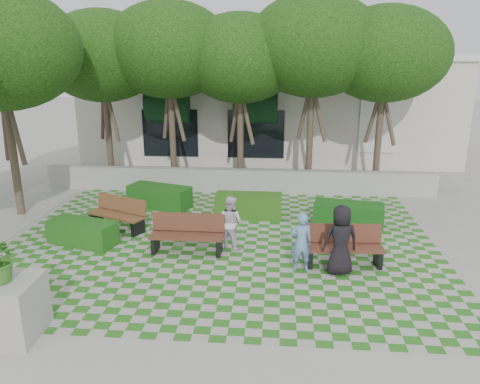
# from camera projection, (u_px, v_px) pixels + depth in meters

# --- Properties ---
(ground) EXTENTS (90.00, 90.00, 0.00)m
(ground) POSITION_uv_depth(u_px,v_px,m) (216.00, 259.00, 12.27)
(ground) COLOR gray
(ground) RESTS_ON ground
(lawn) EXTENTS (12.00, 12.00, 0.00)m
(lawn) POSITION_uv_depth(u_px,v_px,m) (221.00, 244.00, 13.22)
(lawn) COLOR #2B721E
(lawn) RESTS_ON ground
(sidewalk_south) EXTENTS (16.00, 2.00, 0.01)m
(sidewalk_south) POSITION_uv_depth(u_px,v_px,m) (179.00, 377.00, 7.78)
(sidewalk_south) COLOR #9E9B93
(sidewalk_south) RESTS_ON ground
(retaining_wall) EXTENTS (15.00, 0.36, 0.90)m
(retaining_wall) POSITION_uv_depth(u_px,v_px,m) (237.00, 181.00, 18.06)
(retaining_wall) COLOR #9E9B93
(retaining_wall) RESTS_ON ground
(bench_east) EXTENTS (1.98, 0.76, 1.02)m
(bench_east) POSITION_uv_depth(u_px,v_px,m) (344.00, 246.00, 11.82)
(bench_east) COLOR #52291C
(bench_east) RESTS_ON ground
(bench_mid) EXTENTS (1.97, 0.67, 1.03)m
(bench_mid) POSITION_uv_depth(u_px,v_px,m) (187.00, 235.00, 12.57)
(bench_mid) COLOR #50291B
(bench_mid) RESTS_ON ground
(bench_west) EXTENTS (1.97, 1.33, 0.99)m
(bench_west) POSITION_uv_depth(u_px,v_px,m) (118.00, 214.00, 14.23)
(bench_west) COLOR brown
(bench_west) RESTS_ON ground
(hedge_east) EXTENTS (2.22, 1.21, 0.74)m
(hedge_east) POSITION_uv_depth(u_px,v_px,m) (348.00, 215.00, 14.49)
(hedge_east) COLOR #124512
(hedge_east) RESTS_ON ground
(hedge_midright) EXTENTS (2.16, 0.88, 0.75)m
(hedge_midright) POSITION_uv_depth(u_px,v_px,m) (249.00, 206.00, 15.34)
(hedge_midright) COLOR #255316
(hedge_midright) RESTS_ON ground
(hedge_midleft) EXTENTS (2.33, 1.50, 0.76)m
(hedge_midleft) POSITION_uv_depth(u_px,v_px,m) (160.00, 197.00, 16.29)
(hedge_midleft) COLOR #164C14
(hedge_midleft) RESTS_ON ground
(hedge_west) EXTENTS (2.08, 1.31, 0.68)m
(hedge_west) POSITION_uv_depth(u_px,v_px,m) (83.00, 232.00, 13.15)
(hedge_west) COLOR #1A4E14
(hedge_west) RESTS_ON ground
(planter_front) EXTENTS (1.18, 1.18, 2.04)m
(planter_front) POSITION_uv_depth(u_px,v_px,m) (6.00, 297.00, 8.71)
(planter_front) COLOR #9E9B93
(planter_front) RESTS_ON ground
(person_blue) EXTENTS (0.60, 0.44, 1.50)m
(person_blue) POSITION_uv_depth(u_px,v_px,m) (301.00, 242.00, 11.41)
(person_blue) COLOR #658BB8
(person_blue) RESTS_ON ground
(person_dark) EXTENTS (0.94, 0.72, 1.74)m
(person_dark) POSITION_uv_depth(u_px,v_px,m) (341.00, 240.00, 11.23)
(person_dark) COLOR black
(person_dark) RESTS_ON ground
(person_white) EXTENTS (0.90, 0.83, 1.48)m
(person_white) POSITION_uv_depth(u_px,v_px,m) (230.00, 222.00, 12.79)
(person_white) COLOR silver
(person_white) RESTS_ON ground
(tree_row) EXTENTS (17.70, 13.40, 7.41)m
(tree_row) POSITION_uv_depth(u_px,v_px,m) (184.00, 53.00, 16.63)
(tree_row) COLOR #47382B
(tree_row) RESTS_ON ground
(building) EXTENTS (18.00, 8.92, 5.15)m
(building) POSITION_uv_depth(u_px,v_px,m) (268.00, 105.00, 24.92)
(building) COLOR beige
(building) RESTS_ON ground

